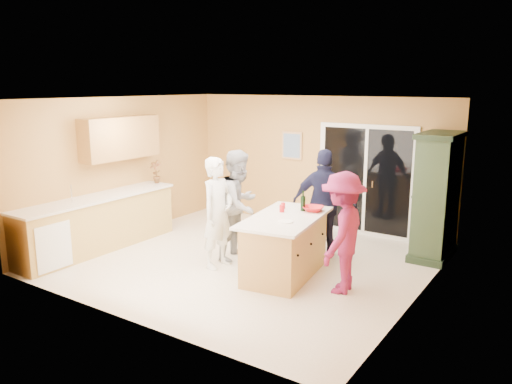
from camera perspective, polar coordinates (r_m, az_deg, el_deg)
The scene contains 22 objects.
floor at distance 8.20m, azimuth -1.27°, elevation -7.88°, with size 5.50×5.50×0.00m, color white.
ceiling at distance 7.71m, azimuth -1.36°, elevation 10.60°, with size 5.50×5.00×0.10m, color silver.
wall_back at distance 9.98m, azimuth 6.92°, elevation 3.38°, with size 5.50×0.10×2.60m, color #E1A55C.
wall_front at distance 6.02m, azimuth -15.03°, elevation -2.80°, with size 5.50×0.10×2.60m, color #E1A55C.
wall_left at distance 9.66m, azimuth -14.85°, elevation 2.77°, with size 0.10×5.00×2.60m, color #E1A55C.
wall_right at distance 6.71m, azimuth 18.37°, elevation -1.49°, with size 0.10×5.00×2.60m, color #E1A55C.
left_cabinet_run at distance 8.96m, azimuth -18.26°, elevation -3.66°, with size 0.65×3.05×1.24m.
upper_cabinets at distance 9.33m, azimuth -15.24°, elevation 5.99°, with size 0.35×1.60×0.75m, color tan.
sliding_door at distance 9.57m, azimuth 12.41°, elevation 1.28°, with size 1.90×0.07×2.10m.
framed_picture at distance 10.17m, azimuth 4.12°, elevation 5.31°, with size 0.46×0.04×0.56m.
kitchen_island at distance 7.49m, azimuth 3.33°, elevation -6.40°, with size 1.19×1.86×0.91m.
green_hutch at distance 8.63m, azimuth 19.95°, elevation -0.62°, with size 0.59×1.13×2.07m.
woman_white at distance 7.74m, azimuth -4.38°, elevation -2.39°, with size 0.63×0.42×1.74m, color white.
woman_grey at distance 8.14m, azimuth -1.91°, elevation -1.45°, with size 0.87×0.68×1.79m, color gray.
woman_navy at distance 8.25m, azimuth 7.83°, elevation -1.34°, with size 1.05×0.44×1.80m, color #1A1C39.
woman_magenta at distance 6.91m, azimuth 9.83°, elevation -4.61°, with size 1.08×0.62×1.68m, color #8A1E54.
serving_bowl at distance 7.68m, azimuth 6.56°, elevation -1.91°, with size 0.31×0.31×0.08m, color red.
tulip_vase at distance 9.83m, azimuth -11.36°, elevation 2.29°, with size 0.24×0.16×0.45m, color #A6101C.
tumbler_near at distance 7.80m, azimuth 3.12°, elevation -1.58°, with size 0.06×0.06×0.09m, color red.
tumbler_far at distance 7.59m, azimuth 2.97°, elevation -1.90°, with size 0.07×0.07×0.11m, color red.
wine_bottle at distance 7.67m, azimuth 5.38°, elevation -1.26°, with size 0.07×0.07×0.31m.
white_plate at distance 7.06m, azimuth 3.35°, elevation -3.39°, with size 0.22×0.22×0.02m, color white.
Camera 1 is at (4.40, -6.32, 2.82)m, focal length 35.00 mm.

